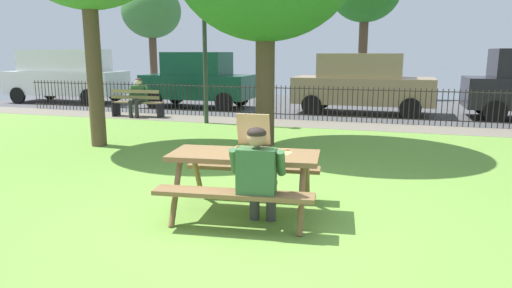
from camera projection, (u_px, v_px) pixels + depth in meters
name	position (u px, v px, depth m)	size (l,w,h in m)	color
ground	(286.00, 174.00, 7.52)	(28.00, 12.21, 0.02)	#71A340
cobblestone_walkway	(331.00, 125.00, 12.59)	(28.00, 1.40, 0.01)	gray
street_asphalt	(348.00, 107.00, 16.80)	(28.00, 7.59, 0.01)	#515154
picnic_table_foreground	(244.00, 167.00, 5.56)	(1.96, 1.68, 0.79)	olive
pizza_box_open	(251.00, 143.00, 5.55)	(0.47, 0.53, 0.46)	tan
pizza_slice_on_table	(284.00, 152.00, 5.58)	(0.24, 0.27, 0.02)	#F9D47B
adult_at_table	(258.00, 174.00, 5.02)	(0.63, 0.62, 1.19)	#3F3F3F
iron_fence_streetside	(335.00, 104.00, 13.14)	(21.32, 0.03, 1.01)	#2D2823
park_bench_left	(137.00, 103.00, 14.09)	(1.62, 0.55, 0.85)	brown
person_on_park_bench	(138.00, 96.00, 14.06)	(0.62, 0.61, 1.19)	#272727
lamp_post_walkway	(204.00, 23.00, 12.37)	(0.28, 0.28, 4.58)	#2D382D
parked_car_far_left	(66.00, 75.00, 18.01)	(4.69, 2.13, 2.08)	white
parked_car_left	(198.00, 79.00, 16.40)	(3.90, 1.84, 1.98)	#0F452E
parked_car_center	(362.00, 83.00, 14.74)	(4.44, 1.99, 1.94)	#9E845F
far_tree_left	(151.00, 12.00, 23.34)	(3.03, 3.03, 5.42)	brown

